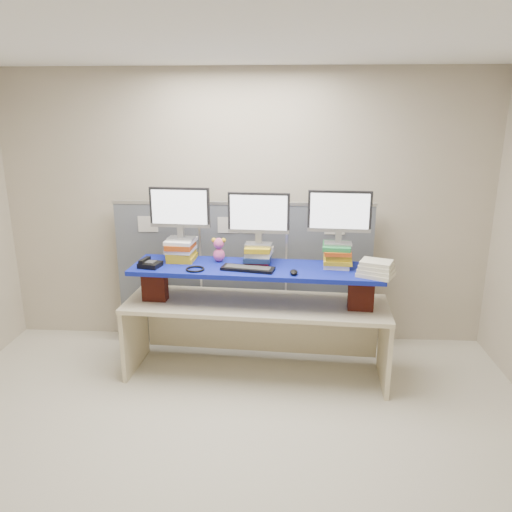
# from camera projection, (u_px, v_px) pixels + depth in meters

# --- Properties ---
(room) EXTENTS (5.00, 4.00, 2.80)m
(room) POSITION_uv_depth(u_px,v_px,m) (220.00, 270.00, 3.21)
(room) COLOR #BCB09B
(room) RESTS_ON ground
(cubicle_partition) EXTENTS (2.60, 0.06, 1.53)m
(cubicle_partition) POSITION_uv_depth(u_px,v_px,m) (244.00, 275.00, 5.09)
(cubicle_partition) COLOR #50555E
(cubicle_partition) RESTS_ON ground
(desk) EXTENTS (2.41, 0.84, 0.72)m
(desk) POSITION_uv_depth(u_px,v_px,m) (256.00, 317.00, 4.55)
(desk) COLOR beige
(desk) RESTS_ON ground
(brick_pier_left) EXTENTS (0.22, 0.13, 0.30)m
(brick_pier_left) POSITION_uv_depth(u_px,v_px,m) (155.00, 284.00, 4.53)
(brick_pier_left) COLOR maroon
(brick_pier_left) RESTS_ON desk
(brick_pier_right) EXTENTS (0.22, 0.13, 0.30)m
(brick_pier_right) POSITION_uv_depth(u_px,v_px,m) (361.00, 293.00, 4.31)
(brick_pier_right) COLOR maroon
(brick_pier_right) RESTS_ON desk
(blue_board) EXTENTS (2.24, 0.69, 0.04)m
(blue_board) POSITION_uv_depth(u_px,v_px,m) (256.00, 269.00, 4.42)
(blue_board) COLOR navy
(blue_board) RESTS_ON brick_pier_left
(book_stack_left) EXTENTS (0.28, 0.30, 0.20)m
(book_stack_left) POSITION_uv_depth(u_px,v_px,m) (181.00, 250.00, 4.58)
(book_stack_left) COLOR gold
(book_stack_left) RESTS_ON blue_board
(book_stack_center) EXTENTS (0.26, 0.32, 0.17)m
(book_stack_center) POSITION_uv_depth(u_px,v_px,m) (258.00, 254.00, 4.50)
(book_stack_center) COLOR red
(book_stack_center) RESTS_ON blue_board
(book_stack_right) EXTENTS (0.28, 0.33, 0.20)m
(book_stack_right) POSITION_uv_depth(u_px,v_px,m) (337.00, 255.00, 4.42)
(book_stack_right) COLOR white
(book_stack_right) RESTS_ON blue_board
(monitor_left) EXTENTS (0.55, 0.17, 0.48)m
(monitor_left) POSITION_uv_depth(u_px,v_px,m) (180.00, 210.00, 4.48)
(monitor_left) COLOR #939398
(monitor_left) RESTS_ON book_stack_left
(monitor_center) EXTENTS (0.55, 0.17, 0.48)m
(monitor_center) POSITION_uv_depth(u_px,v_px,m) (259.00, 216.00, 4.40)
(monitor_center) COLOR #939398
(monitor_center) RESTS_ON book_stack_center
(monitor_right) EXTENTS (0.55, 0.17, 0.48)m
(monitor_right) POSITION_uv_depth(u_px,v_px,m) (339.00, 214.00, 4.31)
(monitor_right) COLOR #939398
(monitor_right) RESTS_ON book_stack_right
(keyboard) EXTENTS (0.48, 0.24, 0.03)m
(keyboard) POSITION_uv_depth(u_px,v_px,m) (248.00, 268.00, 4.32)
(keyboard) COLOR black
(keyboard) RESTS_ON blue_board
(mouse) EXTENTS (0.10, 0.13, 0.04)m
(mouse) POSITION_uv_depth(u_px,v_px,m) (294.00, 272.00, 4.21)
(mouse) COLOR black
(mouse) RESTS_ON blue_board
(desk_phone) EXTENTS (0.21, 0.19, 0.08)m
(desk_phone) POSITION_uv_depth(u_px,v_px,m) (149.00, 264.00, 4.40)
(desk_phone) COLOR black
(desk_phone) RESTS_ON blue_board
(headset) EXTENTS (0.19, 0.19, 0.02)m
(headset) POSITION_uv_depth(u_px,v_px,m) (195.00, 269.00, 4.32)
(headset) COLOR black
(headset) RESTS_ON blue_board
(plush_toy) EXTENTS (0.13, 0.10, 0.22)m
(plush_toy) POSITION_uv_depth(u_px,v_px,m) (219.00, 249.00, 4.54)
(plush_toy) COLOR #E7579E
(plush_toy) RESTS_ON blue_board
(binder_stack) EXTENTS (0.35, 0.32, 0.13)m
(binder_stack) POSITION_uv_depth(u_px,v_px,m) (376.00, 269.00, 4.15)
(binder_stack) COLOR beige
(binder_stack) RESTS_ON blue_board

